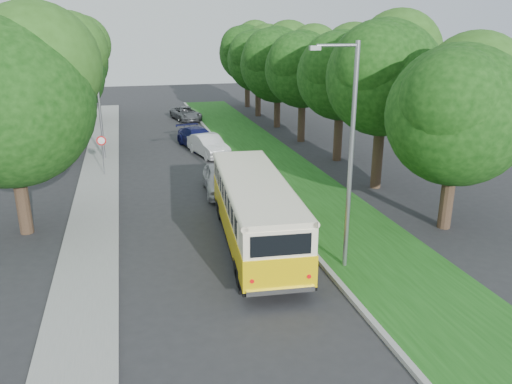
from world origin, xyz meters
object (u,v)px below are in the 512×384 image
object	(u,v)px
lamppost_far	(97,97)
car_silver	(221,179)
car_blue	(198,138)
car_grey	(186,114)
vintage_bus	(255,213)
car_white	(208,145)
lamppost_near	(349,152)

from	to	relation	value
lamppost_far	car_silver	size ratio (longest dim) A/B	1.72
car_blue	car_grey	size ratio (longest dim) A/B	1.10
vintage_bus	car_white	world-z (taller)	vintage_bus
vintage_bus	car_grey	size ratio (longest dim) A/B	2.15
car_silver	car_blue	xyz separation A→B (m)	(0.37, 10.67, -0.03)
lamppost_far	car_silver	bearing A→B (deg)	-54.29
lamppost_near	car_silver	xyz separation A→B (m)	(-2.62, 9.76, -3.63)
lamppost_near	car_blue	world-z (taller)	lamppost_near
car_grey	car_white	bearing A→B (deg)	-102.50
lamppost_far	car_blue	size ratio (longest dim) A/B	1.53
car_blue	car_grey	distance (m)	11.50
vintage_bus	car_grey	distance (m)	29.21
vintage_bus	car_blue	size ratio (longest dim) A/B	1.96
lamppost_near	car_grey	distance (m)	32.19
lamppost_far	vintage_bus	bearing A→B (deg)	-68.14
car_blue	car_grey	xyz separation A→B (m)	(0.53, 11.49, -0.09)
car_blue	car_grey	world-z (taller)	car_blue
car_blue	lamppost_near	bearing A→B (deg)	-97.29
lamppost_far	car_blue	bearing A→B (deg)	16.19
car_silver	car_white	bearing A→B (deg)	89.36
lamppost_near	car_silver	world-z (taller)	lamppost_near
car_white	car_blue	world-z (taller)	car_white
vintage_bus	car_white	size ratio (longest dim) A/B	2.19
lamppost_near	lamppost_far	xyz separation A→B (m)	(-8.91, 18.50, -0.25)
vintage_bus	lamppost_near	bearing A→B (deg)	-41.83
car_white	lamppost_far	bearing A→B (deg)	161.13
lamppost_near	car_silver	bearing A→B (deg)	105.04
lamppost_far	car_grey	bearing A→B (deg)	61.84
lamppost_far	car_blue	xyz separation A→B (m)	(6.66, 1.93, -3.41)
lamppost_near	car_grey	xyz separation A→B (m)	(-1.72, 31.92, -3.75)
car_silver	lamppost_far	bearing A→B (deg)	129.96
lamppost_far	car_silver	world-z (taller)	lamppost_far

